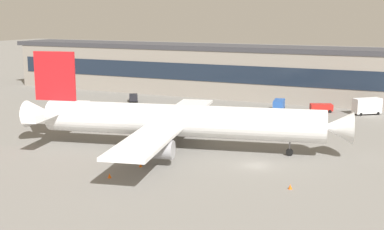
{
  "coord_description": "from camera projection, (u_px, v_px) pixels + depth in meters",
  "views": [
    {
      "loc": [
        22.67,
        -70.55,
        21.5
      ],
      "look_at": [
        -13.76,
        7.55,
        5.0
      ],
      "focal_mm": 49.56,
      "sensor_mm": 36.0,
      "label": 1
    }
  ],
  "objects": [
    {
      "name": "ground_plane",
      "position": [
        256.0,
        166.0,
        76.25
      ],
      "size": [
        600.0,
        600.0,
        0.0
      ],
      "primitive_type": "plane",
      "color": "slate"
    },
    {
      "name": "terminal_building",
      "position": [
        335.0,
        76.0,
        128.61
      ],
      "size": [
        186.53,
        14.53,
        13.37
      ],
      "color": "gray",
      "rests_on": "ground_plane"
    },
    {
      "name": "airliner",
      "position": [
        176.0,
        120.0,
        84.42
      ],
      "size": [
        53.09,
        45.78,
        15.44
      ],
      "color": "white",
      "rests_on": "ground_plane"
    },
    {
      "name": "baggage_tug",
      "position": [
        133.0,
        98.0,
        131.21
      ],
      "size": [
        3.6,
        4.11,
        1.85
      ],
      "color": "black",
      "rests_on": "ground_plane"
    },
    {
      "name": "stair_truck",
      "position": [
        366.0,
        106.0,
        114.54
      ],
      "size": [
        6.14,
        5.69,
        3.55
      ],
      "color": "white",
      "rests_on": "ground_plane"
    },
    {
      "name": "crew_van",
      "position": [
        279.0,
        105.0,
        118.46
      ],
      "size": [
        3.04,
        5.49,
        2.55
      ],
      "color": "#2651A5",
      "rests_on": "ground_plane"
    },
    {
      "name": "pushback_tractor",
      "position": [
        321.0,
        107.0,
        117.79
      ],
      "size": [
        5.43,
        4.22,
        1.75
      ],
      "color": "red",
      "rests_on": "ground_plane"
    },
    {
      "name": "traffic_cone_0",
      "position": [
        141.0,
        165.0,
        75.53
      ],
      "size": [
        0.49,
        0.49,
        0.61
      ],
      "primitive_type": "cone",
      "color": "#F2590C",
      "rests_on": "ground_plane"
    },
    {
      "name": "traffic_cone_1",
      "position": [
        290.0,
        187.0,
        65.96
      ],
      "size": [
        0.5,
        0.5,
        0.63
      ],
      "primitive_type": "cone",
      "color": "#F2590C",
      "rests_on": "ground_plane"
    },
    {
      "name": "traffic_cone_2",
      "position": [
        110.0,
        176.0,
        70.43
      ],
      "size": [
        0.52,
        0.52,
        0.65
      ],
      "primitive_type": "cone",
      "color": "#F2590C",
      "rests_on": "ground_plane"
    }
  ]
}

